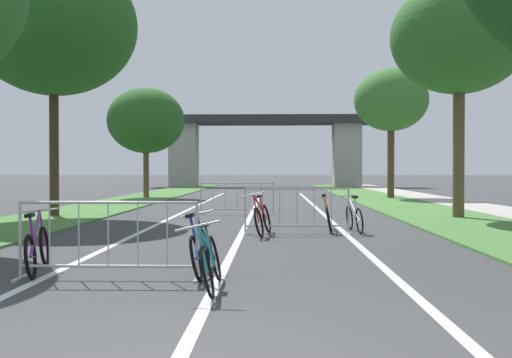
# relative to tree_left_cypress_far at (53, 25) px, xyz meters

# --- Properties ---
(grass_verge_left) EXTENTS (3.14, 55.11, 0.05)m
(grass_verge_left) POSITION_rel_tree_left_cypress_far_xyz_m (0.17, 8.74, -5.91)
(grass_verge_left) COLOR #477A38
(grass_verge_left) RESTS_ON ground
(grass_verge_right) EXTENTS (3.14, 55.11, 0.05)m
(grass_verge_right) POSITION_rel_tree_left_cypress_far_xyz_m (11.95, 8.74, -5.91)
(grass_verge_right) COLOR #477A38
(grass_verge_right) RESTS_ON ground
(sidewalk_path_right) EXTENTS (2.17, 55.11, 0.08)m
(sidewalk_path_right) POSITION_rel_tree_left_cypress_far_xyz_m (14.60, 8.74, -5.89)
(sidewalk_path_right) COLOR #ADA89E
(sidewalk_path_right) RESTS_ON ground
(lane_stripe_center) EXTENTS (0.14, 31.88, 0.01)m
(lane_stripe_center) POSITION_rel_tree_left_cypress_far_xyz_m (6.06, 2.14, -5.93)
(lane_stripe_center) COLOR silver
(lane_stripe_center) RESTS_ON ground
(lane_stripe_right_lane) EXTENTS (0.14, 31.88, 0.01)m
(lane_stripe_right_lane) POSITION_rel_tree_left_cypress_far_xyz_m (8.44, 2.14, -5.93)
(lane_stripe_right_lane) COLOR silver
(lane_stripe_right_lane) RESTS_ON ground
(lane_stripe_left_lane) EXTENTS (0.14, 31.88, 0.01)m
(lane_stripe_left_lane) POSITION_rel_tree_left_cypress_far_xyz_m (3.68, 2.14, -5.93)
(lane_stripe_left_lane) COLOR silver
(lane_stripe_left_lane) RESTS_ON ground
(overpass_bridge) EXTENTS (21.86, 3.47, 6.05)m
(overpass_bridge) POSITION_rel_tree_left_cypress_far_xyz_m (6.06, 31.74, -1.84)
(overpass_bridge) COLOR #2D2D30
(overpass_bridge) RESTS_ON ground
(tree_left_cypress_far) EXTENTS (5.12, 5.12, 8.12)m
(tree_left_cypress_far) POSITION_rel_tree_left_cypress_far_xyz_m (0.00, 0.00, 0.00)
(tree_left_cypress_far) COLOR #3D2D1E
(tree_left_cypress_far) RESTS_ON ground
(tree_left_maple_mid) EXTENTS (3.96, 3.96, 5.69)m
(tree_left_maple_mid) POSITION_rel_tree_left_cypress_far_xyz_m (0.22, 11.93, -1.94)
(tree_left_maple_mid) COLOR brown
(tree_left_maple_mid) RESTS_ON ground
(tree_right_oak_near) EXTENTS (4.05, 4.05, 7.17)m
(tree_right_oak_near) POSITION_rel_tree_left_cypress_far_xyz_m (12.32, -0.26, -0.51)
(tree_right_oak_near) COLOR brown
(tree_right_oak_near) RESTS_ON ground
(tree_right_oak_mid) EXTENTS (3.70, 3.70, 6.56)m
(tree_right_oak_mid) POSITION_rel_tree_left_cypress_far_xyz_m (12.72, 11.65, -0.98)
(tree_right_oak_mid) COLOR #4C3823
(tree_right_oak_mid) RESTS_ON ground
(crowd_barrier_nearest) EXTENTS (2.43, 0.46, 1.05)m
(crowd_barrier_nearest) POSITION_rel_tree_left_cypress_far_xyz_m (4.59, -10.07, -5.41)
(crowd_barrier_nearest) COLOR #ADADB2
(crowd_barrier_nearest) RESTS_ON ground
(crowd_barrier_second) EXTENTS (2.45, 0.57, 1.05)m
(crowd_barrier_second) POSITION_rel_tree_left_cypress_far_xyz_m (7.33, -4.45, -5.41)
(crowd_barrier_second) COLOR #ADADB2
(crowd_barrier_second) RESTS_ON ground
(crowd_barrier_third) EXTENTS (2.43, 0.44, 1.05)m
(crowd_barrier_third) POSITION_rel_tree_left_cypress_far_xyz_m (5.60, 1.16, -5.41)
(crowd_barrier_third) COLOR #ADADB2
(crowd_barrier_third) RESTS_ON ground
(bicycle_teal_0) EXTENTS (0.52, 1.67, 0.89)m
(bicycle_teal_0) POSITION_rel_tree_left_cypress_far_xyz_m (6.02, -10.65, -5.58)
(bicycle_teal_0) COLOR black
(bicycle_teal_0) RESTS_ON ground
(bicycle_red_1) EXTENTS (0.67, 1.65, 1.00)m
(bicycle_red_1) POSITION_rel_tree_left_cypress_far_xyz_m (6.55, -4.82, -5.56)
(bicycle_red_1) COLOR black
(bicycle_red_1) RESTS_ON ground
(bicycle_orange_2) EXTENTS (0.53, 1.63, 0.91)m
(bicycle_orange_2) POSITION_rel_tree_left_cypress_far_xyz_m (8.09, -3.96, -5.58)
(bicycle_orange_2) COLOR black
(bicycle_orange_2) RESTS_ON ground
(bicycle_purple_3) EXTENTS (0.67, 1.69, 0.89)m
(bicycle_purple_3) POSITION_rel_tree_left_cypress_far_xyz_m (3.43, -9.58, -5.59)
(bicycle_purple_3) COLOR black
(bicycle_purple_3) RESTS_ON ground
(bicycle_blue_4) EXTENTS (0.47, 1.60, 0.88)m
(bicycle_blue_4) POSITION_rel_tree_left_cypress_far_xyz_m (5.77, -9.70, -5.58)
(bicycle_blue_4) COLOR black
(bicycle_blue_4) RESTS_ON ground
(bicycle_white_5) EXTENTS (0.43, 1.59, 0.87)m
(bicycle_white_5) POSITION_rel_tree_left_cypress_far_xyz_m (8.69, -4.04, -5.58)
(bicycle_white_5) COLOR black
(bicycle_white_5) RESTS_ON ground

